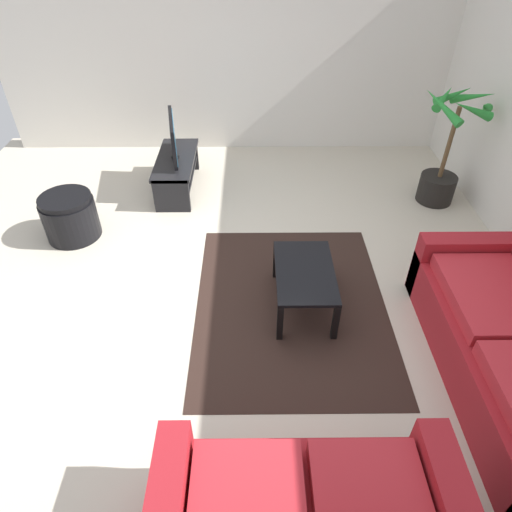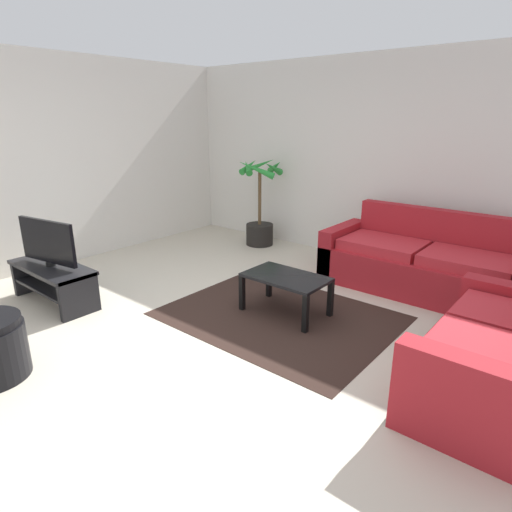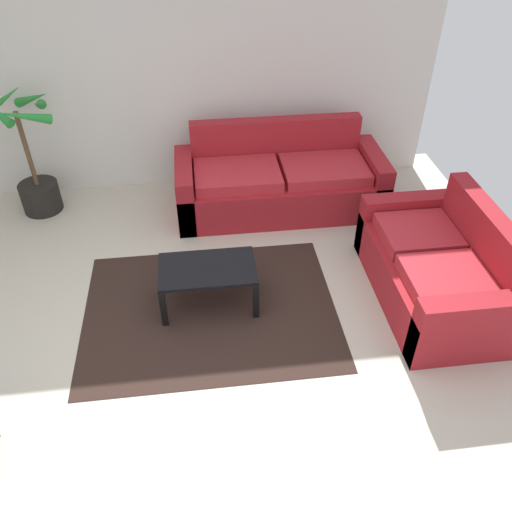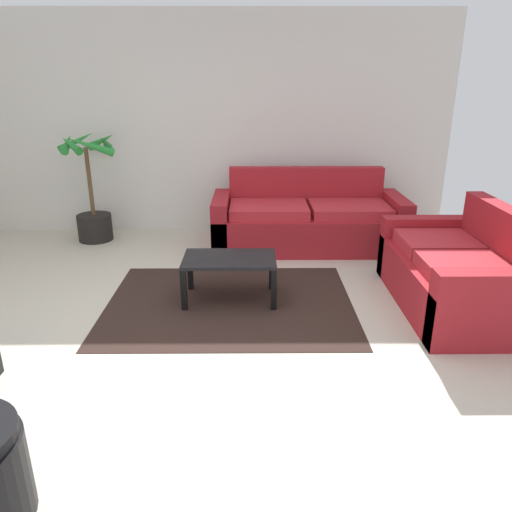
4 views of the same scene
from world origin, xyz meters
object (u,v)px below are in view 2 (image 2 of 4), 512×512
Objects in this scene: tv_stand at (53,278)px; coffee_table at (286,282)px; potted_palm at (260,213)px; tv at (48,242)px; couch_main at (424,266)px; couch_loveseat at (503,360)px.

tv_stand reaches higher than coffee_table.
potted_palm reaches higher than tv_stand.
coffee_table is (2.07, 1.37, -0.34)m from tv.
couch_main is at bearing -5.77° from potted_palm.
tv reaches higher than tv_stand.
tv_stand is at bearing -163.45° from couch_loveseat.
coffee_table is 0.62× the size of potted_palm.
tv is at bearing -146.55° from coffee_table.
coffee_table is at bearing 33.45° from tv.
coffee_table is at bearing 33.52° from tv_stand.
coffee_table is (2.07, 1.37, 0.07)m from tv_stand.
potted_palm is (0.31, 3.12, -0.18)m from tv.
coffee_table is at bearing -44.86° from potted_palm.
couch_main is 2.00m from couch_loveseat.
potted_palm reaches higher than coffee_table.
couch_main is 2.70× the size of coffee_table.
couch_loveseat is (1.12, -1.65, -0.00)m from couch_main.
tv reaches higher than coffee_table.
tv_stand is 0.40m from tv.
couch_main is at bearing 124.26° from couch_loveseat.
couch_main and couch_loveseat have the same top height.
potted_palm reaches higher than couch_main.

